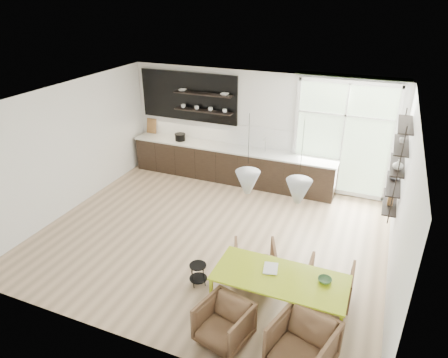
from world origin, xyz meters
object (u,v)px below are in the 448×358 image
armchair_front_left (224,323)px  armchair_front_right (302,345)px  dining_table (280,280)px  armchair_back_right (329,283)px  armchair_back_left (255,262)px  wire_stool (198,272)px

armchair_front_left → armchair_front_right: armchair_front_right is taller
dining_table → armchair_front_left: bearing=-126.6°
armchair_back_right → armchair_front_right: armchair_front_right is taller
armchair_back_right → armchair_back_left: bearing=-4.6°
dining_table → armchair_back_right: 1.00m
dining_table → armchair_back_left: size_ratio=2.77×
armchair_back_left → armchair_back_right: size_ratio=0.99×
armchair_back_right → armchair_front_left: armchair_back_right is taller
wire_stool → armchair_back_right: bearing=12.2°
armchair_front_right → armchair_back_right: bearing=101.4°
armchair_back_left → wire_stool: armchair_back_left is taller
armchair_front_left → wire_stool: armchair_front_left is taller
armchair_front_left → wire_stool: (-0.89, 0.99, -0.07)m
armchair_front_left → armchair_front_right: size_ratio=0.88×
dining_table → armchair_back_left: (-0.64, 0.73, -0.36)m
armchair_back_left → armchair_front_left: (0.04, -1.54, -0.01)m
armchair_back_left → wire_stool: bearing=10.9°
dining_table → armchair_back_left: bearing=131.4°
armchair_back_left → armchair_front_left: armchair_back_left is taller
armchair_back_right → armchair_front_left: bearing=47.5°
armchair_back_left → armchair_back_right: (1.32, -0.08, 0.00)m
armchair_back_right → armchair_front_left: 1.94m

